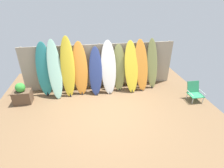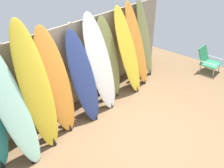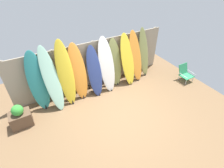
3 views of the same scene
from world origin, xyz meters
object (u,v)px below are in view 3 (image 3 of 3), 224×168
surfboard_orange_3 (78,72)px  surfboard_white_5 (107,65)px  surfboard_olive_6 (115,63)px  surfboard_yellow_7 (128,60)px  surfboard_navy_4 (95,72)px  planter_box (20,117)px  surfboard_yellow_2 (66,74)px  surfboard_teal_0 (38,82)px  surfboard_seafoam_1 (52,80)px  surfboard_olive_9 (144,53)px  beach_chair (185,73)px  surfboard_orange_8 (136,56)px

surfboard_orange_3 → surfboard_white_5: (1.08, -0.07, 0.00)m
surfboard_olive_6 → surfboard_yellow_7: (0.47, -0.17, 0.07)m
surfboard_orange_3 → surfboard_navy_4: size_ratio=1.12×
surfboard_white_5 → planter_box: surfboard_white_5 is taller
surfboard_white_5 → planter_box: (-3.19, -0.41, -0.66)m
surfboard_yellow_2 → surfboard_white_5: size_ratio=1.11×
surfboard_teal_0 → surfboard_yellow_2: (0.88, -0.14, 0.10)m
surfboard_seafoam_1 → surfboard_olive_9: (3.81, 0.13, -0.05)m
surfboard_seafoam_1 → beach_chair: size_ratio=3.21×
surfboard_orange_3 → surfboard_orange_8: bearing=-1.0°
surfboard_teal_0 → beach_chair: size_ratio=3.10×
planter_box → surfboard_orange_3: bearing=12.7°
surfboard_seafoam_1 → surfboard_olive_9: surfboard_seafoam_1 is taller
surfboard_navy_4 → surfboard_white_5: 0.52m
surfboard_seafoam_1 → surfboard_orange_8: surfboard_seafoam_1 is taller
surfboard_orange_3 → surfboard_orange_8: size_ratio=1.00×
surfboard_seafoam_1 → beach_chair: surfboard_seafoam_1 is taller
beach_chair → planter_box: 6.27m
surfboard_yellow_2 → beach_chair: bearing=-14.2°
surfboard_yellow_2 → surfboard_yellow_7: (2.42, -0.04, -0.13)m
surfboard_teal_0 → surfboard_olive_9: bearing=-0.2°
surfboard_seafoam_1 → surfboard_orange_3: (0.92, 0.07, -0.05)m
surfboard_olive_9 → surfboard_teal_0: bearing=179.8°
surfboard_olive_6 → surfboard_yellow_7: bearing=-20.0°
surfboard_seafoam_1 → surfboard_navy_4: (1.49, -0.01, -0.15)m
planter_box → surfboard_white_5: bearing=7.3°
surfboard_seafoam_1 → surfboard_olive_6: bearing=3.3°
surfboard_olive_9 → beach_chair: bearing=-46.0°
surfboard_yellow_2 → surfboard_orange_3: surfboard_yellow_2 is taller
surfboard_yellow_2 → beach_chair: 4.77m
surfboard_seafoam_1 → surfboard_orange_3: size_ratio=1.05×
surfboard_orange_3 → surfboard_orange_8: 2.40m
surfboard_teal_0 → surfboard_navy_4: size_ratio=1.14×
surfboard_yellow_7 → planter_box: (-4.08, -0.37, -0.64)m
planter_box → surfboard_yellow_7: bearing=5.2°
surfboard_teal_0 → beach_chair: (5.44, -1.29, -0.68)m
surfboard_olive_6 → planter_box: 3.70m
surfboard_olive_6 → surfboard_olive_9: size_ratio=0.91×
surfboard_white_5 → surfboard_orange_8: (1.32, 0.02, -0.00)m
surfboard_teal_0 → planter_box: surfboard_teal_0 is taller
surfboard_olive_6 → planter_box: (-3.61, -0.54, -0.57)m
surfboard_white_5 → surfboard_olive_6: size_ratio=1.10×
surfboard_orange_3 → planter_box: size_ratio=2.55×
surfboard_teal_0 → surfboard_seafoam_1: bearing=-20.9°
surfboard_orange_8 → planter_box: (-4.51, -0.43, -0.66)m
surfboard_seafoam_1 → planter_box: (-1.18, -0.40, -0.71)m
beach_chair → planter_box: planter_box is taller
surfboard_seafoam_1 → planter_box: surfboard_seafoam_1 is taller
surfboard_orange_3 → surfboard_white_5: size_ratio=1.00×
surfboard_yellow_2 → surfboard_olive_9: 3.34m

